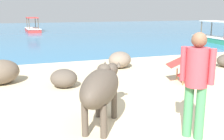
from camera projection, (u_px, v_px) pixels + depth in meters
water_surface at (47, 32)px, 24.16m from camera, size 60.00×36.00×0.03m
cow at (101, 87)px, 4.42m from camera, size 1.28×1.75×1.03m
deck_chair_far at (182, 69)px, 7.14m from camera, size 0.88×0.72×0.68m
person_standing at (196, 78)px, 3.92m from camera, size 0.34×0.43×1.62m
shore_rock_medium at (64, 78)px, 6.73m from camera, size 0.93×0.91×0.47m
shore_rock_small at (1, 72)px, 7.03m from camera, size 1.31×1.26×0.65m
shore_rock_flat at (120, 60)px, 9.05m from camera, size 1.15×1.19×0.55m
boat_red at (33, 29)px, 24.33m from camera, size 1.33×3.72×1.29m
boat_green at (217, 38)px, 16.36m from camera, size 1.28×3.71×1.29m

